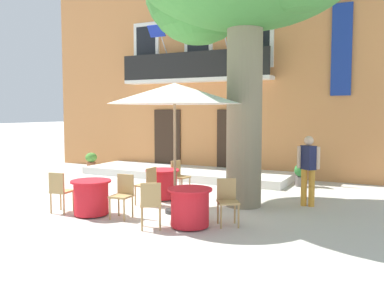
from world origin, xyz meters
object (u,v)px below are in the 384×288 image
object	(u,v)px
cafe_chair_near_tree_1	(151,202)
cafe_chair_front_0	(148,183)
cafe_table_near_tree	(190,207)
cafe_umbrella	(175,94)
cafe_table_middle	(91,197)
cafe_chair_front_1	(179,175)
ground_planter_left	(91,160)
cafe_chair_middle_0	(123,193)
ground_planter_right	(300,174)
cafe_table_front	(162,184)
pedestrian_near_entrance	(308,167)
cafe_chair_middle_1	(60,189)
cafe_chair_near_tree_0	(227,198)

from	to	relation	value
cafe_chair_near_tree_1	cafe_chair_front_0	bearing A→B (deg)	124.13
cafe_table_near_tree	cafe_umbrella	xyz separation A→B (m)	(-0.81, 0.87, 2.22)
cafe_table_middle	cafe_chair_front_1	size ratio (longest dim) A/B	0.95
ground_planter_left	cafe_chair_middle_0	bearing A→B (deg)	-44.91
cafe_chair_near_tree_1	cafe_chair_front_1	world-z (taller)	same
cafe_chair_front_1	ground_planter_right	world-z (taller)	cafe_chair_front_1
cafe_table_front	ground_planter_left	bearing A→B (deg)	146.96
cafe_table_near_tree	cafe_chair_middle_0	distance (m)	1.59
pedestrian_near_entrance	cafe_umbrella	bearing A→B (deg)	-141.51
cafe_chair_middle_1	cafe_chair_front_0	world-z (taller)	same
ground_planter_right	pedestrian_near_entrance	world-z (taller)	pedestrian_near_entrance
cafe_table_near_tree	ground_planter_left	size ratio (longest dim) A/B	1.30
cafe_umbrella	ground_planter_left	xyz separation A→B (m)	(-6.10, 4.46, -2.24)
cafe_chair_near_tree_0	ground_planter_left	xyz separation A→B (m)	(-7.50, 4.86, -0.15)
cafe_table_near_tree	cafe_chair_front_0	size ratio (longest dim) A/B	0.95
cafe_chair_middle_1	pedestrian_near_entrance	distance (m)	5.70
cafe_table_near_tree	cafe_chair_front_1	distance (m)	3.25
cafe_table_near_tree	cafe_chair_near_tree_1	bearing A→B (deg)	-142.16
cafe_chair_middle_0	cafe_chair_front_1	size ratio (longest dim) A/B	1.00
cafe_chair_front_1	ground_planter_right	distance (m)	3.77
cafe_chair_front_0	ground_planter_left	xyz separation A→B (m)	(-5.15, 4.08, -0.15)
cafe_table_middle	cafe_chair_middle_1	size ratio (longest dim) A/B	0.95
cafe_table_near_tree	cafe_table_front	bearing A→B (deg)	131.89
cafe_chair_front_0	cafe_umbrella	world-z (taller)	cafe_umbrella
cafe_table_middle	cafe_table_front	distance (m)	2.18
cafe_chair_front_0	cafe_table_middle	bearing A→B (deg)	-112.72
ground_planter_right	cafe_chair_middle_1	bearing A→B (deg)	-125.62
cafe_chair_front_1	ground_planter_right	xyz separation A→B (m)	(2.72, 2.62, -0.15)
cafe_umbrella	cafe_table_near_tree	bearing A→B (deg)	-47.09
ground_planter_left	ground_planter_right	bearing A→B (deg)	0.31
cafe_chair_middle_1	cafe_umbrella	world-z (taller)	cafe_umbrella
cafe_chair_middle_1	cafe_chair_front_0	xyz separation A→B (m)	(1.31, 1.53, 0.00)
cafe_chair_near_tree_1	cafe_table_middle	world-z (taller)	cafe_chair_near_tree_1
pedestrian_near_entrance	cafe_chair_near_tree_0	bearing A→B (deg)	-114.72
ground_planter_right	cafe_chair_front_0	bearing A→B (deg)	-123.64
cafe_table_middle	cafe_chair_front_1	world-z (taller)	cafe_chair_front_1
cafe_table_near_tree	cafe_umbrella	size ratio (longest dim) A/B	0.30
cafe_chair_front_0	cafe_umbrella	bearing A→B (deg)	-21.84
cafe_umbrella	pedestrian_near_entrance	distance (m)	3.59
cafe_chair_middle_0	cafe_chair_front_0	bearing A→B (deg)	97.89
cafe_table_middle	cafe_chair_front_0	distance (m)	1.49
cafe_table_front	pedestrian_near_entrance	size ratio (longest dim) A/B	0.52
cafe_chair_near_tree_1	cafe_chair_middle_0	bearing A→B (deg)	154.06
cafe_table_front	ground_planter_right	xyz separation A→B (m)	(2.78, 3.37, -0.01)
ground_planter_left	cafe_chair_middle_1	bearing A→B (deg)	-55.55
pedestrian_near_entrance	cafe_chair_middle_1	bearing A→B (deg)	-146.59
ground_planter_right	cafe_umbrella	bearing A→B (deg)	-111.74
cafe_table_near_tree	pedestrian_near_entrance	xyz separation A→B (m)	(1.68, 2.85, 0.55)
cafe_chair_near_tree_1	ground_planter_right	bearing A→B (deg)	74.81
cafe_table_middle	cafe_chair_middle_0	bearing A→B (deg)	10.31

